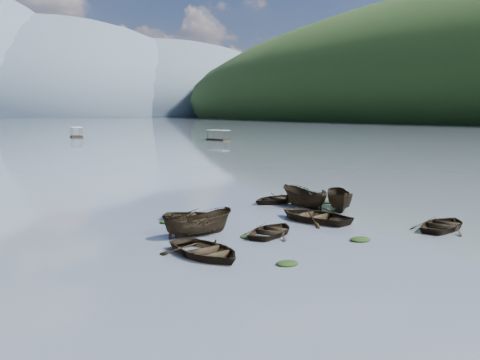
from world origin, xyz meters
TOP-DOWN VIEW (x-y plane):
  - ground_plane at (0.00, 0.00)m, footprint 2400.00×2400.00m
  - haze_mtn_c at (140.00, 900.00)m, footprint 520.00×520.00m
  - haze_mtn_d at (320.00, 900.00)m, footprint 520.00×520.00m
  - rowboat_0 at (-7.22, 2.31)m, footprint 3.85×4.92m
  - rowboat_1 at (-2.17, 4.55)m, footprint 4.69×4.38m
  - rowboat_2 at (-5.75, 6.27)m, footprint 4.10×1.73m
  - rowboat_3 at (2.04, 6.43)m, footprint 4.70×5.67m
  - rowboat_4 at (7.06, 1.00)m, footprint 4.97×4.29m
  - rowboat_5 at (5.83, 8.56)m, footprint 3.61×4.40m
  - rowboat_6 at (-4.11, 10.20)m, footprint 4.91×4.65m
  - rowboat_7 at (3.67, 13.08)m, footprint 4.70×3.73m
  - rowboat_8 at (4.25, 10.52)m, footprint 1.89×4.29m
  - weed_clump_0 at (-4.71, -0.64)m, footprint 1.02×0.83m
  - weed_clump_1 at (-3.66, 4.56)m, footprint 0.87×0.70m
  - weed_clump_2 at (1.01, 1.14)m, footprint 1.13×0.91m
  - weed_clump_3 at (3.55, 8.52)m, footprint 0.86×0.72m
  - weed_clump_4 at (9.12, 1.88)m, footprint 0.99×0.79m
  - weed_clump_5 at (-5.89, 10.15)m, footprint 1.16×0.93m
  - weed_clump_6 at (-5.46, 9.82)m, footprint 0.99×0.82m
  - weed_clump_7 at (6.89, 11.01)m, footprint 1.09×0.87m
  - pontoon_centre at (13.61, 124.58)m, footprint 3.57×6.97m
  - pontoon_right at (39.29, 92.82)m, footprint 4.10×6.49m

SIDE VIEW (x-z plane):
  - ground_plane at x=0.00m, z-range 0.00..0.00m
  - haze_mtn_c at x=140.00m, z-range -130.00..130.00m
  - haze_mtn_d at x=320.00m, z-range -110.00..110.00m
  - rowboat_0 at x=-7.22m, z-range -0.46..0.46m
  - rowboat_1 at x=-2.17m, z-range -0.40..0.40m
  - rowboat_2 at x=-5.75m, z-range -0.78..0.78m
  - rowboat_3 at x=2.04m, z-range -0.51..0.51m
  - rowboat_4 at x=7.06m, z-range -0.43..0.43m
  - rowboat_5 at x=5.83m, z-range -0.81..0.81m
  - rowboat_6 at x=-4.11m, z-range -0.41..0.41m
  - rowboat_7 at x=3.67m, z-range -0.44..0.44m
  - rowboat_8 at x=4.25m, z-range -0.81..0.81m
  - weed_clump_0 at x=-4.71m, z-range -0.11..0.11m
  - weed_clump_1 at x=-3.66m, z-range -0.10..0.10m
  - weed_clump_2 at x=1.01m, z-range -0.12..0.12m
  - weed_clump_3 at x=3.55m, z-range -0.10..0.10m
  - weed_clump_4 at x=9.12m, z-range -0.10..0.10m
  - weed_clump_5 at x=-5.89m, z-range -0.12..0.12m
  - weed_clump_6 at x=-5.46m, z-range -0.10..0.10m
  - weed_clump_7 at x=6.89m, z-range -0.12..0.12m
  - pontoon_centre at x=13.61m, z-range -1.28..1.28m
  - pontoon_right at x=39.29m, z-range -1.16..1.16m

